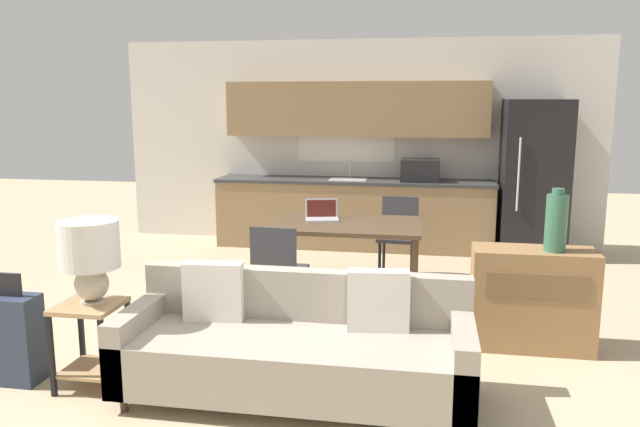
% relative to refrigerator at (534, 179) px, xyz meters
% --- Properties ---
extents(ground_plane, '(20.00, 20.00, 0.00)m').
position_rel_refrigerator_xyz_m(ground_plane, '(-2.23, -4.22, -0.96)').
color(ground_plane, tan).
extents(wall_back, '(6.40, 0.07, 2.70)m').
position_rel_refrigerator_xyz_m(wall_back, '(-2.23, 0.41, 0.39)').
color(wall_back, silver).
rests_on(wall_back, ground_plane).
extents(kitchen_counter, '(3.60, 0.65, 2.15)m').
position_rel_refrigerator_xyz_m(kitchen_counter, '(-2.21, 0.11, -0.12)').
color(kitchen_counter, '#8E704C').
rests_on(kitchen_counter, ground_plane).
extents(refrigerator, '(0.77, 0.75, 1.92)m').
position_rel_refrigerator_xyz_m(refrigerator, '(0.00, 0.00, 0.00)').
color(refrigerator, black).
rests_on(refrigerator, ground_plane).
extents(dining_table, '(1.47, 0.97, 0.75)m').
position_rel_refrigerator_xyz_m(dining_table, '(-2.05, -2.09, -0.27)').
color(dining_table, brown).
rests_on(dining_table, ground_plane).
extents(couch, '(2.24, 0.80, 0.84)m').
position_rel_refrigerator_xyz_m(couch, '(-2.08, -4.19, -0.63)').
color(couch, '#3D2D1E').
rests_on(couch, ground_plane).
extents(side_table, '(0.40, 0.40, 0.58)m').
position_rel_refrigerator_xyz_m(side_table, '(-3.46, -4.30, -0.58)').
color(side_table, tan).
rests_on(side_table, ground_plane).
extents(table_lamp, '(0.39, 0.39, 0.56)m').
position_rel_refrigerator_xyz_m(table_lamp, '(-3.44, -4.28, -0.03)').
color(table_lamp, '#B2A893').
rests_on(table_lamp, side_table).
extents(credenza, '(0.92, 0.39, 0.79)m').
position_rel_refrigerator_xyz_m(credenza, '(-0.45, -3.08, -0.57)').
color(credenza, olive).
rests_on(credenza, ground_plane).
extents(vase, '(0.16, 0.16, 0.48)m').
position_rel_refrigerator_xyz_m(vase, '(-0.31, -3.11, 0.05)').
color(vase, '#336047').
rests_on(vase, credenza).
extents(dining_chair_far_right, '(0.44, 0.44, 0.87)m').
position_rel_refrigerator_xyz_m(dining_chair_far_right, '(-1.57, -1.25, -0.46)').
color(dining_chair_far_right, '#38383D').
rests_on(dining_chair_far_right, ground_plane).
extents(dining_chair_near_left, '(0.45, 0.45, 0.87)m').
position_rel_refrigerator_xyz_m(dining_chair_near_left, '(-2.52, -2.89, -0.46)').
color(dining_chair_near_left, '#38383D').
rests_on(dining_chair_near_left, ground_plane).
extents(laptop, '(0.37, 0.32, 0.20)m').
position_rel_refrigerator_xyz_m(laptop, '(-2.30, -1.96, -0.16)').
color(laptop, '#B7BABC').
rests_on(laptop, dining_table).
extents(suitcase, '(0.44, 0.22, 0.77)m').
position_rel_refrigerator_xyz_m(suitcase, '(-4.07, -4.33, -0.65)').
color(suitcase, '#2D384C').
rests_on(suitcase, ground_plane).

